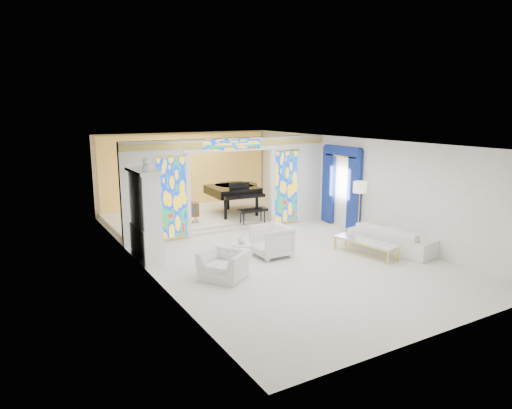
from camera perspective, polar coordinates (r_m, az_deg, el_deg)
floor at (r=13.17m, az=0.95°, el=-5.30°), size 12.00×12.00×0.00m
ceiling at (r=12.62m, az=0.99°, el=7.84°), size 7.00×12.00×0.02m
wall_back at (r=18.16m, az=-8.82°, el=4.17°), size 7.00×0.02×3.00m
wall_front at (r=8.40m, az=22.59°, el=-5.57°), size 7.00×0.02×3.00m
wall_left at (r=11.45m, az=-14.24°, el=-0.53°), size 0.02×12.00×3.00m
wall_right at (r=14.89m, az=12.62°, el=2.35°), size 0.02×12.00×3.00m
partition_wall at (r=14.51m, az=-3.08°, el=2.99°), size 7.00×0.22×3.00m
stained_glass_left at (r=13.69m, az=-10.47°, el=0.77°), size 0.90×0.04×2.40m
stained_glass_right at (r=15.49m, az=3.83°, el=2.22°), size 0.90×0.04×2.40m
stained_glass_transom at (r=14.28m, az=-2.94°, el=7.57°), size 2.00×0.04×0.34m
alcove_platform at (r=16.68m, az=-6.30°, el=-1.37°), size 6.80×3.80×0.18m
gold_curtain_back at (r=18.04m, az=-8.69°, el=4.13°), size 6.70×0.10×2.90m
chandelier at (r=16.28m, az=-5.70°, el=7.10°), size 0.48×0.48×0.30m
blue_drapes at (r=15.32m, az=10.59°, el=3.00°), size 0.14×1.85×2.65m
china_cabinet at (r=12.15m, az=-13.66°, el=-1.39°), size 0.56×1.46×2.72m
armchair_left at (r=10.71m, az=-4.03°, el=-7.53°), size 1.31×1.34×0.66m
armchair_right at (r=12.22m, az=1.95°, el=-4.60°), size 0.94×0.91×0.85m
sofa at (r=13.31m, az=16.70°, el=-4.05°), size 1.40×2.54×0.70m
side_table at (r=11.39m, az=-1.81°, el=-5.94°), size 0.52×0.52×0.62m
vase at (r=11.29m, az=-1.82°, el=-4.38°), size 0.26×0.26×0.21m
coffee_table at (r=12.68m, az=13.56°, el=-4.55°), size 0.89×1.90×0.41m
floor_lamp at (r=14.26m, az=12.86°, el=1.80°), size 0.50×0.50×1.72m
grand_piano at (r=16.56m, az=-2.65°, el=1.79°), size 2.01×3.04×1.21m
tv_console at (r=15.30m, az=-8.31°, el=-0.63°), size 0.62×0.46×0.66m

